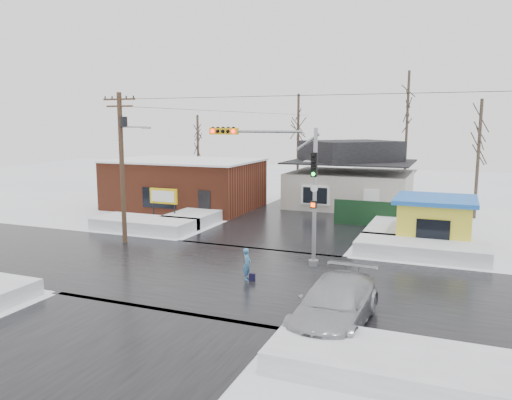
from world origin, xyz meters
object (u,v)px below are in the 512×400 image
at_px(kiosk, 435,221).
at_px(pedestrian, 247,264).
at_px(utility_pole, 123,159).
at_px(car, 335,304).
at_px(traffic_signal, 285,176).
at_px(marquee_sign, 163,197).

bearing_deg(kiosk, pedestrian, -126.60).
xyz_separation_m(utility_pole, car, (14.70, -7.72, -4.27)).
distance_m(traffic_signal, pedestrian, 5.13).
bearing_deg(pedestrian, car, -135.68).
distance_m(utility_pole, kiosk, 18.95).
relative_size(traffic_signal, utility_pole, 0.78).
bearing_deg(pedestrian, traffic_signal, -19.84).
bearing_deg(utility_pole, kiosk, 20.44).
height_order(pedestrian, car, car).
relative_size(utility_pole, marquee_sign, 3.53).
bearing_deg(kiosk, marquee_sign, -178.45).
bearing_deg(pedestrian, utility_pole, 59.34).
distance_m(utility_pole, pedestrian, 11.33).
bearing_deg(traffic_signal, utility_pole, 177.05).
relative_size(marquee_sign, pedestrian, 1.70).
bearing_deg(car, marquee_sign, 140.87).
distance_m(pedestrian, car, 6.29).
bearing_deg(car, traffic_signal, 122.99).
bearing_deg(kiosk, traffic_signal, -135.16).
xyz_separation_m(pedestrian, car, (5.01, -3.79, 0.10)).
bearing_deg(traffic_signal, car, -58.89).
xyz_separation_m(marquee_sign, car, (15.77, -13.71, -1.08)).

